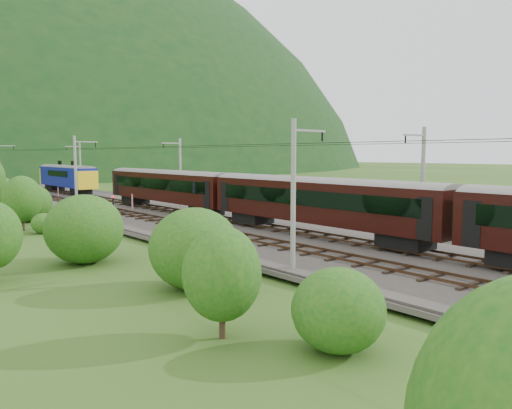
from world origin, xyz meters
TOP-DOWN VIEW (x-y plane):
  - ground at (0.00, 0.00)m, footprint 600.00×600.00m
  - railbed at (0.00, 10.00)m, footprint 14.00×220.00m
  - track_left at (-2.40, 10.00)m, footprint 2.40×220.00m
  - track_right at (2.40, 10.00)m, footprint 2.40×220.00m
  - catenary_left at (-6.12, 32.00)m, footprint 2.54×192.28m
  - catenary_right at (6.12, 32.00)m, footprint 2.54×192.28m
  - overhead_wires at (0.00, 10.00)m, footprint 4.83×198.00m
  - train at (2.40, -5.03)m, footprint 2.94×139.85m
  - hazard_post_near at (-0.61, 54.73)m, footprint 0.15×0.15m
  - hazard_post_far at (0.34, 32.72)m, footprint 0.18×0.18m
  - signal at (-3.36, 29.50)m, footprint 0.20×0.20m
  - vegetation_left at (-13.64, 26.94)m, footprint 11.70×148.03m
  - vegetation_right at (12.48, 0.91)m, footprint 6.51×104.49m

SIDE VIEW (x-z plane):
  - ground at x=0.00m, z-range 0.00..0.00m
  - railbed at x=0.00m, z-range 0.00..0.30m
  - track_left at x=-2.40m, z-range 0.24..0.51m
  - track_right at x=2.40m, z-range 0.24..0.51m
  - hazard_post_near at x=-0.61m, z-range 0.30..1.67m
  - hazard_post_far at x=0.34m, z-range 0.30..1.97m
  - signal at x=-3.36m, z-range 0.46..2.31m
  - vegetation_right at x=12.48m, z-range -0.16..2.96m
  - vegetation_left at x=-13.64m, z-range -0.96..5.69m
  - train at x=2.40m, z-range 0.93..6.04m
  - catenary_left at x=-6.12m, z-range 0.50..8.50m
  - catenary_right at x=6.12m, z-range 0.50..8.50m
  - overhead_wires at x=0.00m, z-range 7.08..7.12m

